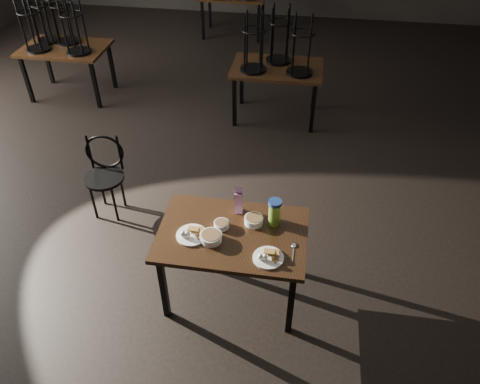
% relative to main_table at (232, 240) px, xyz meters
% --- Properties ---
extents(main_table, '(1.20, 0.80, 0.75)m').
position_rel_main_table_xyz_m(main_table, '(0.00, 0.00, 0.00)').
color(main_table, black).
rests_on(main_table, ground).
extents(plate_left, '(0.25, 0.25, 0.08)m').
position_rel_main_table_xyz_m(plate_left, '(-0.32, -0.08, 0.10)').
color(plate_left, white).
rests_on(plate_left, main_table).
extents(plate_right, '(0.24, 0.24, 0.08)m').
position_rel_main_table_xyz_m(plate_right, '(0.31, -0.23, 0.10)').
color(plate_right, white).
rests_on(plate_right, main_table).
extents(bowl_near, '(0.12, 0.12, 0.05)m').
position_rel_main_table_xyz_m(bowl_near, '(-0.10, 0.06, 0.11)').
color(bowl_near, white).
rests_on(bowl_near, main_table).
extents(bowl_far, '(0.16, 0.16, 0.06)m').
position_rel_main_table_xyz_m(bowl_far, '(0.15, 0.14, 0.11)').
color(bowl_far, white).
rests_on(bowl_far, main_table).
extents(bowl_big, '(0.18, 0.18, 0.06)m').
position_rel_main_table_xyz_m(bowl_big, '(-0.15, -0.11, 0.11)').
color(bowl_big, white).
rests_on(bowl_big, main_table).
extents(juice_carton, '(0.07, 0.07, 0.26)m').
position_rel_main_table_xyz_m(juice_carton, '(0.01, 0.26, 0.20)').
color(juice_carton, '#8F1A7A').
rests_on(juice_carton, main_table).
extents(water_bottle, '(0.14, 0.14, 0.24)m').
position_rel_main_table_xyz_m(water_bottle, '(0.32, 0.16, 0.20)').
color(water_bottle, '#80C139').
rests_on(water_bottle, main_table).
extents(spoon, '(0.04, 0.20, 0.01)m').
position_rel_main_table_xyz_m(spoon, '(0.50, -0.08, 0.08)').
color(spoon, silver).
rests_on(spoon, main_table).
extents(bentwood_chair, '(0.43, 0.42, 0.86)m').
position_rel_main_table_xyz_m(bentwood_chair, '(-1.49, 0.94, -0.16)').
color(bentwood_chair, black).
rests_on(bentwood_chair, ground).
extents(bg_table_left, '(1.20, 0.80, 1.48)m').
position_rel_main_table_xyz_m(bg_table_left, '(-3.04, 3.36, 0.13)').
color(bg_table_left, black).
rests_on(bg_table_left, ground).
extents(bg_table_right, '(1.20, 0.80, 1.48)m').
position_rel_main_table_xyz_m(bg_table_right, '(0.06, 3.15, 0.11)').
color(bg_table_right, black).
rests_on(bg_table_right, ground).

